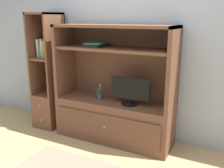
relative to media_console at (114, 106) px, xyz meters
The scene contains 8 objects.
ground_plane 0.64m from the media_console, 90.00° to the right, with size 8.00×8.00×0.00m, color tan.
painted_rear_wall 0.97m from the media_console, 90.00° to the left, with size 6.00×0.10×2.80m, color #9EA8B2.
media_console is the anchor object (origin of this frame).
tv_monitor 0.37m from the media_console, 11.74° to the right, with size 0.53×0.21×0.36m.
potted_plant 0.24m from the media_console, behind, with size 0.08×0.13×0.24m.
magazine_stack 0.86m from the media_console, behind, with size 0.27×0.34×0.06m.
bookshelf_tall 1.12m from the media_console, behind, with size 0.37×0.48×1.74m.
upright_book_row 1.37m from the media_console, behind, with size 0.18×0.17×0.27m.
Camera 1 is at (1.44, -2.52, 1.67)m, focal length 40.22 mm.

